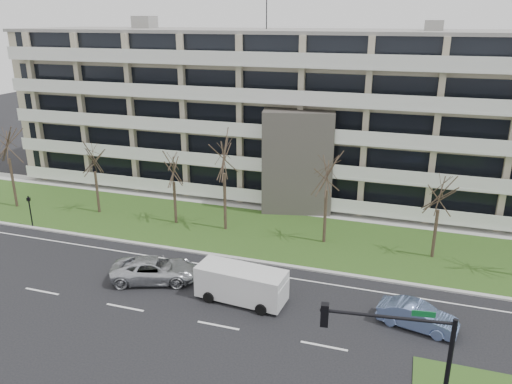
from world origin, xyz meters
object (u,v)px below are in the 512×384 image
(silver_pickup, at_px, (155,270))
(pedestrian_signal, at_px, (30,207))
(traffic_signal, at_px, (404,357))
(blue_sedan, at_px, (417,316))
(white_van, at_px, (242,282))

(silver_pickup, relative_size, pedestrian_signal, 2.06)
(traffic_signal, height_order, pedestrian_signal, traffic_signal)
(silver_pickup, distance_m, blue_sedan, 16.46)
(white_van, xyz_separation_m, traffic_signal, (9.46, -7.88, 2.62))
(pedestrian_signal, bearing_deg, white_van, -31.63)
(blue_sedan, height_order, traffic_signal, traffic_signal)
(silver_pickup, xyz_separation_m, blue_sedan, (16.46, -0.20, -0.06))
(white_van, relative_size, traffic_signal, 0.94)
(silver_pickup, bearing_deg, traffic_signal, -137.23)
(white_van, height_order, traffic_signal, traffic_signal)
(white_van, distance_m, pedestrian_signal, 20.94)
(blue_sedan, bearing_deg, pedestrian_signal, 93.10)
(pedestrian_signal, bearing_deg, traffic_signal, -40.87)
(pedestrian_signal, bearing_deg, blue_sedan, -26.20)
(silver_pickup, relative_size, white_van, 0.99)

